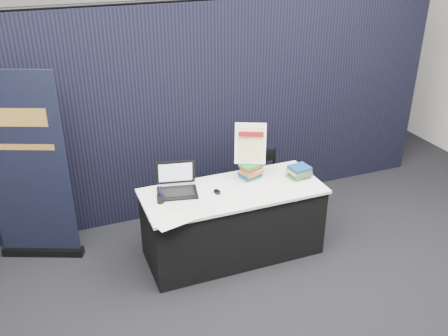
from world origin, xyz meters
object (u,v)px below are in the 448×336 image
book_stack_short (300,172)px  info_sign (250,144)px  laptop (176,186)px  stacking_chair (265,183)px  display_table (233,222)px  pullup_banner (30,180)px  book_stack_tall (251,171)px

book_stack_short → info_sign: size_ratio=0.55×
laptop → stacking_chair: 1.24m
display_table → info_sign: 0.82m
display_table → stacking_chair: size_ratio=2.21×
display_table → stacking_chair: bearing=40.0°
laptop → info_sign: bearing=14.4°
laptop → pullup_banner: bearing=170.5°
info_sign → pullup_banner: size_ratio=0.22×
book_stack_short → stacking_chair: size_ratio=0.29×
book_stack_short → laptop: bearing=172.4°
pullup_banner → stacking_chair: size_ratio=2.42×
stacking_chair → laptop: bearing=-155.7°
pullup_banner → info_sign: bearing=9.3°
display_table → book_stack_short: size_ratio=7.66×
laptop → book_stack_tall: size_ratio=1.87×
display_table → book_stack_short: bearing=0.3°
display_table → book_stack_tall: size_ratio=7.72×
book_stack_tall → pullup_banner: (-2.12, 0.52, 0.04)m
laptop → pullup_banner: 1.42m
laptop → info_sign: info_sign is taller
book_stack_short → pullup_banner: (-2.60, 0.70, 0.06)m
pullup_banner → laptop: bearing=0.7°
laptop → book_stack_short: bearing=4.6°
book_stack_tall → pullup_banner: pullup_banner is taller
display_table → book_stack_tall: book_stack_tall is taller
book_stack_short → info_sign: (-0.47, 0.20, 0.31)m
stacking_chair → book_stack_tall: bearing=-127.1°
display_table → info_sign: info_sign is taller
display_table → info_sign: (0.27, 0.20, 0.74)m
stacking_chair → book_stack_short: bearing=-66.6°
laptop → book_stack_short: (1.28, -0.17, -0.00)m
display_table → pullup_banner: (-1.85, 0.70, 0.50)m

